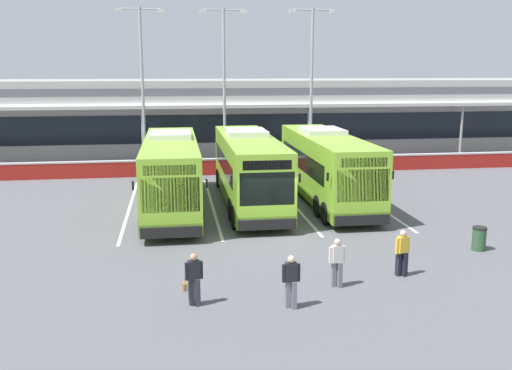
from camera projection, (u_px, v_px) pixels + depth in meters
ground_plane at (271, 236)px, 23.91m from camera, size 200.00×200.00×0.00m
terminal_building at (219, 114)px, 49.38m from camera, size 70.00×13.00×6.00m
red_barrier_wall at (235, 166)px, 37.85m from camera, size 60.00×0.40×1.10m
coach_bus_leftmost at (171, 174)px, 28.18m from camera, size 2.99×12.16×3.78m
coach_bus_left_centre at (249, 170)px, 29.33m from camera, size 2.99×12.16×3.78m
coach_bus_centre at (326, 168)px, 30.00m from camera, size 2.99×12.16×3.78m
bay_stripe_far_west at (130, 207)px, 28.83m from camera, size 0.14×13.00×0.01m
bay_stripe_west at (212, 205)px, 29.42m from camera, size 0.14×13.00×0.01m
bay_stripe_mid_west at (291, 202)px, 30.02m from camera, size 0.14×13.00×0.01m
bay_stripe_centre at (367, 199)px, 30.61m from camera, size 0.14×13.00×0.01m
pedestrian_with_handbag at (193, 278)px, 16.74m from camera, size 0.64×0.33×1.62m
pedestrian_in_dark_coat at (402, 251)px, 19.15m from camera, size 0.54×0.30×1.62m
pedestrian_child at (291, 280)px, 16.56m from camera, size 0.53×0.30×1.62m
pedestrian_near_bin at (337, 261)px, 18.18m from camera, size 0.54×0.30×1.62m
lamp_post_west at (142, 78)px, 38.71m from camera, size 3.24×0.28×11.00m
lamp_post_centre at (224, 78)px, 39.32m from camera, size 3.24×0.28×11.00m
lamp_post_east at (312, 78)px, 39.36m from camera, size 3.24×0.28×11.00m
litter_bin at (479, 239)px, 21.97m from camera, size 0.54×0.54×0.93m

